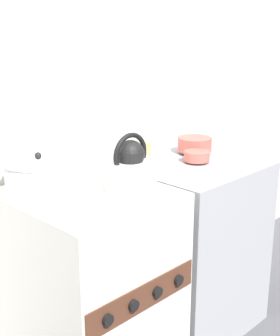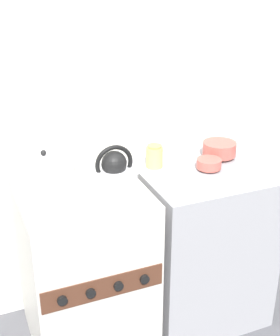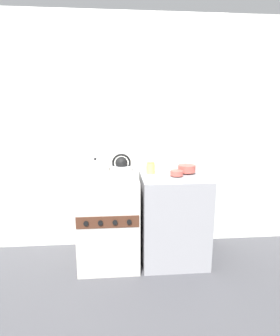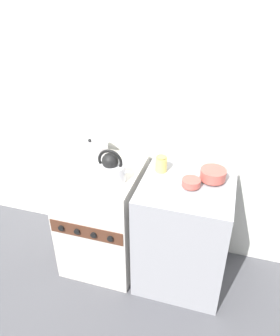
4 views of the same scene
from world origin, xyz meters
The scene contains 8 objects.
wall_back centered at (0.00, 0.70, 1.25)m, with size 7.00×0.06×2.50m.
stove centered at (0.00, 0.31, 0.45)m, with size 0.58×0.65×0.90m.
counter centered at (0.65, 0.30, 0.44)m, with size 0.65×0.59×0.89m.
kettle centered at (0.13, 0.20, 0.98)m, with size 0.25×0.21×0.24m.
cooking_pot centered at (-0.13, 0.45, 0.97)m, with size 0.28×0.28×0.16m.
enamel_bowl centered at (0.81, 0.41, 0.94)m, with size 0.18×0.18×0.09m.
small_ceramic_bowl centered at (0.67, 0.29, 0.92)m, with size 0.13×0.13×0.06m.
storage_jar centered at (0.43, 0.43, 0.95)m, with size 0.09×0.09×0.12m.
Camera 2 is at (-0.49, -1.59, 1.88)m, focal length 50.00 mm.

